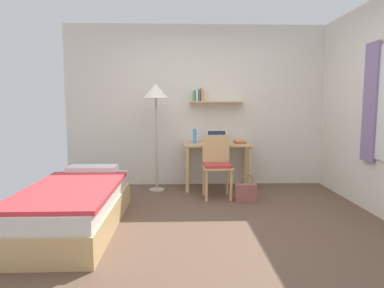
{
  "coord_description": "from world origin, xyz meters",
  "views": [
    {
      "loc": [
        -0.33,
        -3.62,
        1.33
      ],
      "look_at": [
        -0.2,
        0.51,
        0.85
      ],
      "focal_mm": 32.05,
      "sensor_mm": 36.0,
      "label": 1
    }
  ],
  "objects": [
    {
      "name": "ground_plane",
      "position": [
        0.0,
        0.0,
        0.0
      ],
      "size": [
        5.28,
        5.28,
        0.0
      ],
      "primitive_type": "plane",
      "color": "brown"
    },
    {
      "name": "book_stack",
      "position": [
        0.59,
        1.68,
        0.75
      ],
      "size": [
        0.18,
        0.23,
        0.05
      ],
      "color": "purple",
      "rests_on": "desk"
    },
    {
      "name": "standing_lamp",
      "position": [
        -0.71,
        1.58,
        1.44
      ],
      "size": [
        0.39,
        0.39,
        1.64
      ],
      "color": "#B2A893",
      "rests_on": "ground_plane"
    },
    {
      "name": "bed",
      "position": [
        -1.48,
        0.01,
        0.24
      ],
      "size": [
        0.91,
        1.99,
        0.54
      ],
      "color": "tan",
      "rests_on": "ground_plane"
    },
    {
      "name": "desk",
      "position": [
        0.24,
        1.7,
        0.59
      ],
      "size": [
        1.04,
        0.56,
        0.72
      ],
      "color": "tan",
      "rests_on": "ground_plane"
    },
    {
      "name": "desk_chair",
      "position": [
        0.18,
        1.2,
        0.49
      ],
      "size": [
        0.42,
        0.41,
        0.89
      ],
      "color": "tan",
      "rests_on": "ground_plane"
    },
    {
      "name": "wall_back",
      "position": [
        0.0,
        2.02,
        1.3
      ],
      "size": [
        4.4,
        0.27,
        2.6
      ],
      "color": "silver",
      "rests_on": "ground_plane"
    },
    {
      "name": "water_bottle",
      "position": [
        -0.12,
        1.67,
        0.84
      ],
      "size": [
        0.06,
        0.06,
        0.23
      ],
      "primitive_type": "cylinder",
      "color": "#4C99DB",
      "rests_on": "desk"
    },
    {
      "name": "laptop",
      "position": [
        0.23,
        1.71,
        0.77
      ],
      "size": [
        0.32,
        0.23,
        0.21
      ],
      "color": "#B7BABF",
      "rests_on": "desk"
    },
    {
      "name": "handbag",
      "position": [
        0.55,
        0.93,
        0.13
      ],
      "size": [
        0.29,
        0.13,
        0.39
      ],
      "color": "#99564C",
      "rests_on": "ground_plane"
    }
  ]
}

